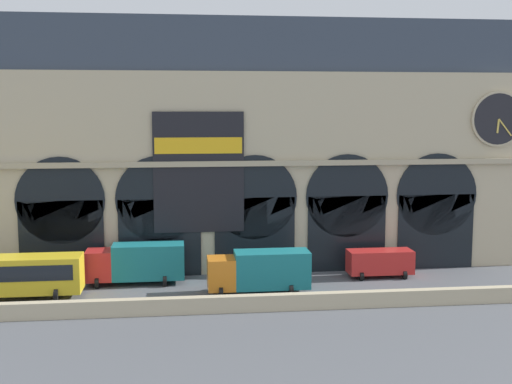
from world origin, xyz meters
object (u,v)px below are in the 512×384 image
Objects in this scene: bus_west at (3,275)px; box_truck_center at (260,270)px; box_truck_midwest at (137,262)px; van_mideast at (380,262)px.

box_truck_center reaches higher than bus_west.
bus_west is 1.47× the size of box_truck_midwest.
bus_west is 9.76m from box_truck_midwest.
box_truck_center reaches higher than van_mideast.
box_truck_midwest is (9.21, 3.23, -0.08)m from bus_west.
box_truck_center is (18.36, -0.44, -0.08)m from bus_west.
van_mideast is at bearing 5.98° from bus_west.
box_truck_midwest is at bearing 179.31° from van_mideast.
box_truck_midwest is at bearing 19.32° from bus_west.
bus_west is at bearing 178.62° from box_truck_center.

